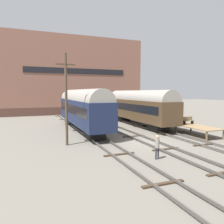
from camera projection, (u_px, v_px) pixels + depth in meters
ground_plane at (148, 142)px, 21.74m from camera, size 200.00×200.00×0.00m
track_left at (106, 145)px, 20.13m from camera, size 2.60×60.00×0.26m
track_middle at (148, 141)px, 21.73m from camera, size 2.60×60.00×0.26m
track_right at (183, 137)px, 23.33m from camera, size 2.60×60.00×0.26m
train_car_brown at (138, 105)px, 32.54m from camera, size 2.99×16.72×5.24m
train_car_navy at (82, 107)px, 28.35m from camera, size 2.92×17.04×5.34m
station_platform at (184, 124)px, 27.12m from camera, size 2.63×10.13×1.08m
bench at (188, 120)px, 26.63m from camera, size 1.40×0.40×0.91m
person_worker at (157, 145)px, 16.16m from camera, size 0.32×0.32×1.82m
utility_pole at (66, 98)px, 20.14m from camera, size 1.80×0.24×8.53m
warehouse_building at (72, 77)px, 52.83m from camera, size 31.46×10.97×17.33m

